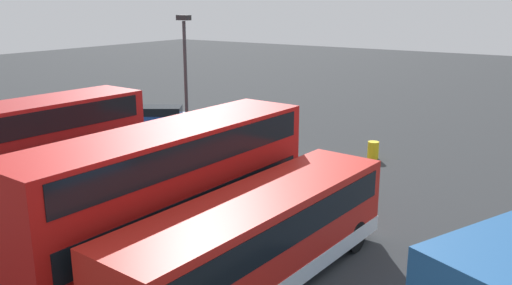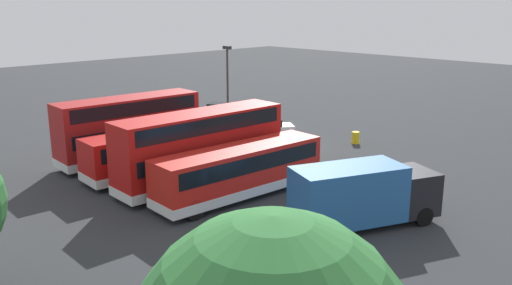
% 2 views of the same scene
% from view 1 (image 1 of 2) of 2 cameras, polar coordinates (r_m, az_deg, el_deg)
% --- Properties ---
extents(ground_plane, '(140.00, 140.00, 0.00)m').
position_cam_1_polar(ground_plane, '(27.73, 3.81, -2.74)').
color(ground_plane, '#2D3033').
extents(bus_single_deck_near_end, '(3.30, 10.90, 2.95)m').
position_cam_1_polar(bus_single_deck_near_end, '(15.98, 0.34, -10.10)').
color(bus_single_deck_near_end, red).
rests_on(bus_single_deck_near_end, ground).
extents(bus_double_decker_second, '(3.13, 11.26, 4.55)m').
position_cam_1_polar(bus_double_decker_second, '(17.39, -8.97, -5.21)').
color(bus_double_decker_second, '#B71411').
rests_on(bus_double_decker_second, ground).
extents(bus_single_deck_third, '(3.45, 11.71, 2.95)m').
position_cam_1_polar(bus_single_deck_third, '(20.26, -15.93, -5.17)').
color(bus_single_deck_third, '#B71411').
rests_on(bus_single_deck_third, ground).
extents(bus_double_decker_fourth, '(3.25, 10.37, 4.55)m').
position_cam_1_polar(bus_double_decker_fourth, '(22.91, -23.53, -1.38)').
color(bus_double_decker_fourth, '#A51919').
rests_on(bus_double_decker_fourth, ground).
extents(car_hatchback_silver, '(3.97, 4.66, 1.43)m').
position_cam_1_polar(car_hatchback_silver, '(30.34, -1.92, 0.20)').
color(car_hatchback_silver, silver).
rests_on(car_hatchback_silver, ground).
extents(car_small_green, '(4.81, 4.07, 1.43)m').
position_cam_1_polar(car_small_green, '(37.07, -9.85, 2.69)').
color(car_small_green, '#1E479E').
rests_on(car_small_green, ground).
extents(lamp_post_tall, '(0.70, 0.30, 7.73)m').
position_cam_1_polar(lamp_post_tall, '(26.10, -7.49, 6.30)').
color(lamp_post_tall, '#38383D').
rests_on(lamp_post_tall, ground).
extents(waste_bin_yellow, '(0.60, 0.60, 0.95)m').
position_cam_1_polar(waste_bin_yellow, '(29.92, 12.37, -0.79)').
color(waste_bin_yellow, yellow).
rests_on(waste_bin_yellow, ground).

